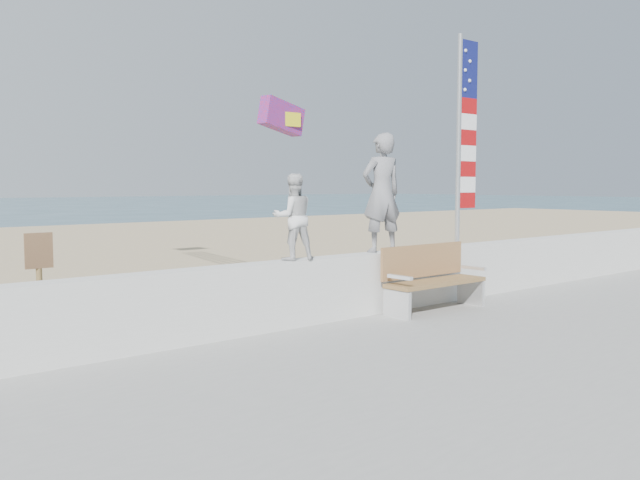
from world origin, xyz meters
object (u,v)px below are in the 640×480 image
(adult, at_px, (382,193))
(child, at_px, (293,217))
(bench, at_px, (431,277))
(flag, at_px, (464,131))

(adult, height_order, child, adult)
(bench, bearing_deg, flag, 19.28)
(child, height_order, bench, child)
(flag, bearing_deg, adult, 179.99)
(adult, distance_m, flag, 2.18)
(adult, bearing_deg, bench, 156.48)
(bench, height_order, flag, flag)
(child, xyz_separation_m, flag, (3.61, -0.00, 1.33))
(bench, bearing_deg, child, 168.89)
(child, bearing_deg, flag, -161.46)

